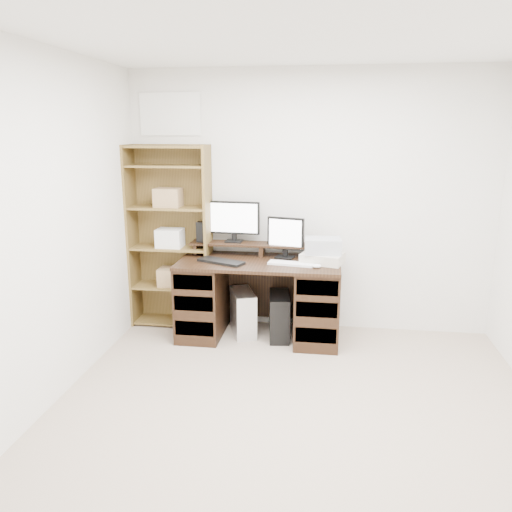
% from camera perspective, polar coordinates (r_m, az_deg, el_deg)
% --- Properties ---
extents(room, '(3.54, 4.04, 2.54)m').
position_cam_1_polar(room, '(2.90, 4.46, 0.48)').
color(room, tan).
rests_on(room, ground).
extents(desk, '(1.50, 0.70, 0.75)m').
position_cam_1_polar(desk, '(4.75, 0.37, -4.76)').
color(desk, black).
rests_on(desk, ground).
extents(riser_shelf, '(1.40, 0.22, 0.12)m').
position_cam_1_polar(riser_shelf, '(4.82, 0.71, 1.14)').
color(riser_shelf, black).
rests_on(riser_shelf, desk).
extents(monitor_wide, '(0.50, 0.14, 0.40)m').
position_cam_1_polar(monitor_wide, '(4.86, -2.50, 4.21)').
color(monitor_wide, black).
rests_on(monitor_wide, riser_shelf).
extents(monitor_small, '(0.35, 0.17, 0.39)m').
position_cam_1_polar(monitor_small, '(4.72, 3.40, 2.30)').
color(monitor_small, black).
rests_on(monitor_small, desk).
extents(speaker, '(0.09, 0.09, 0.20)m').
position_cam_1_polar(speaker, '(4.89, -6.26, 2.77)').
color(speaker, black).
rests_on(speaker, riser_shelf).
extents(keyboard_black, '(0.47, 0.31, 0.02)m').
position_cam_1_polar(keyboard_black, '(4.58, -4.02, -0.63)').
color(keyboard_black, black).
rests_on(keyboard_black, desk).
extents(keyboard_white, '(0.42, 0.18, 0.02)m').
position_cam_1_polar(keyboard_white, '(4.52, 4.02, -0.87)').
color(keyboard_white, white).
rests_on(keyboard_white, desk).
extents(mouse, '(0.10, 0.08, 0.04)m').
position_cam_1_polar(mouse, '(4.44, 6.92, -1.14)').
color(mouse, white).
rests_on(mouse, desk).
extents(printer, '(0.42, 0.36, 0.09)m').
position_cam_1_polar(printer, '(4.60, 7.61, -0.23)').
color(printer, beige).
rests_on(printer, desk).
extents(basket, '(0.34, 0.25, 0.14)m').
position_cam_1_polar(basket, '(4.58, 7.66, 1.16)').
color(basket, '#A1A5AC').
rests_on(basket, printer).
extents(tower_silver, '(0.33, 0.47, 0.43)m').
position_cam_1_polar(tower_silver, '(4.87, -1.50, -6.44)').
color(tower_silver, silver).
rests_on(tower_silver, ground).
extents(tower_black, '(0.24, 0.45, 0.43)m').
position_cam_1_polar(tower_black, '(4.79, 2.67, -6.85)').
color(tower_black, black).
rests_on(tower_black, ground).
extents(bookshelf, '(0.80, 0.30, 1.80)m').
position_cam_1_polar(bookshelf, '(5.01, -9.72, 2.31)').
color(bookshelf, brown).
rests_on(bookshelf, ground).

